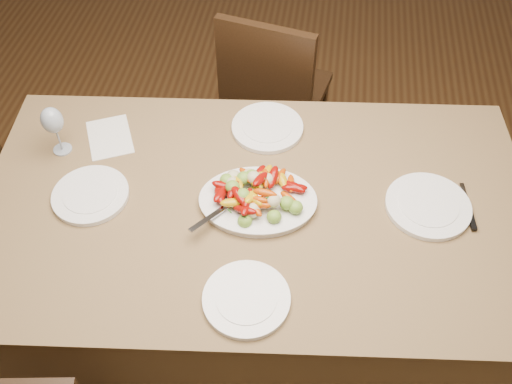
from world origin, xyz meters
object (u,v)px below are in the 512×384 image
object	(u,v)px
plate_right	(428,206)
dining_table	(256,266)
chair_far	(278,91)
serving_platter	(258,202)
plate_far	(267,128)
wine_glass	(55,129)
plate_left	(91,195)
plate_near	(246,299)

from	to	relation	value
plate_right	dining_table	bearing A→B (deg)	-173.55
chair_far	serving_platter	size ratio (longest dim) A/B	2.54
plate_far	wine_glass	distance (m)	0.75
chair_far	serving_platter	bearing A→B (deg)	104.43
serving_platter	plate_left	world-z (taller)	serving_platter
plate_left	serving_platter	bearing A→B (deg)	4.63
plate_left	plate_far	world-z (taller)	same
plate_right	plate_far	bearing A→B (deg)	152.52
plate_far	wine_glass	bearing A→B (deg)	-163.76
chair_far	plate_near	distance (m)	1.31
plate_left	plate_near	bearing A→B (deg)	-28.79
plate_left	plate_far	size ratio (longest dim) A/B	0.96
plate_far	dining_table	bearing A→B (deg)	-88.76
dining_table	plate_far	world-z (taller)	plate_far
dining_table	plate_right	distance (m)	0.68
dining_table	plate_near	size ratio (longest dim) A/B	7.21
dining_table	serving_platter	xyz separation A→B (m)	(0.01, -0.00, 0.39)
chair_far	plate_far	bearing A→B (deg)	104.23
plate_left	plate_far	xyz separation A→B (m)	(0.54, 0.40, 0.00)
plate_far	serving_platter	bearing A→B (deg)	-87.73
serving_platter	dining_table	bearing A→B (deg)	175.18
plate_far	plate_near	xyz separation A→B (m)	(0.03, -0.72, 0.00)
chair_far	plate_near	bearing A→B (deg)	104.60
plate_near	serving_platter	bearing A→B (deg)	92.56
plate_right	wine_glass	world-z (taller)	wine_glass
chair_far	plate_left	distance (m)	1.14
plate_near	wine_glass	distance (m)	0.91
plate_right	plate_near	world-z (taller)	same
plate_left	wine_glass	bearing A→B (deg)	131.05
plate_left	plate_right	distance (m)	1.12
wine_glass	plate_left	bearing A→B (deg)	-48.95
dining_table	plate_left	bearing A→B (deg)	-175.25
serving_platter	plate_far	size ratio (longest dim) A/B	1.41
dining_table	wine_glass	xyz separation A→B (m)	(-0.72, 0.15, 0.48)
plate_right	plate_far	distance (m)	0.64
plate_left	plate_far	bearing A→B (deg)	36.73
serving_platter	plate_near	size ratio (longest dim) A/B	1.46
plate_far	plate_left	bearing A→B (deg)	-143.27
dining_table	chair_far	size ratio (longest dim) A/B	1.94
dining_table	wine_glass	size ratio (longest dim) A/B	8.98
plate_far	chair_far	bearing A→B (deg)	91.76
plate_far	wine_glass	xyz separation A→B (m)	(-0.71, -0.21, 0.09)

